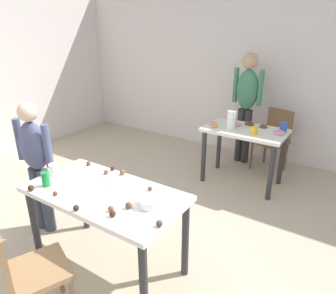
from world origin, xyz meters
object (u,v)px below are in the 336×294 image
object	(u,v)px
person_girl_near	(36,158)
mixing_bowl	(150,202)
dining_table_near	(105,203)
person_adult_far	(247,99)
chair_near_table	(24,268)
pitcher_far	(231,120)
chair_far_table	(274,136)
soda_can	(46,179)
dining_table_far	(244,139)

from	to	relation	value
person_girl_near	mixing_bowl	xyz separation A→B (m)	(1.36, -0.01, -0.01)
dining_table_near	mixing_bowl	world-z (taller)	mixing_bowl
person_adult_far	chair_near_table	bearing A→B (deg)	-93.43
mixing_bowl	pitcher_far	xyz separation A→B (m)	(-0.19, 1.97, 0.09)
chair_far_table	soda_can	bearing A→B (deg)	-109.61
person_girl_near	person_adult_far	bearing A→B (deg)	68.46
chair_near_table	mixing_bowl	size ratio (longest dim) A/B	4.77
dining_table_near	mixing_bowl	size ratio (longest dim) A/B	7.16
dining_table_far	chair_near_table	distance (m)	2.86
dining_table_far	mixing_bowl	world-z (taller)	mixing_bowl
person_girl_near	mixing_bowl	world-z (taller)	person_girl_near
chair_far_table	dining_table_near	bearing A→B (deg)	-102.16
mixing_bowl	pitcher_far	world-z (taller)	pitcher_far
chair_far_table	person_adult_far	bearing A→B (deg)	178.87
chair_near_table	soda_can	distance (m)	0.72
chair_far_table	person_adult_far	size ratio (longest dim) A/B	0.54
dining_table_near	chair_near_table	distance (m)	0.73
mixing_bowl	soda_can	bearing A→B (deg)	-165.59
chair_near_table	chair_far_table	size ratio (longest dim) A/B	1.00
soda_can	dining_table_far	bearing A→B (deg)	69.85
mixing_bowl	dining_table_near	bearing A→B (deg)	-175.16
chair_near_table	person_adult_far	xyz separation A→B (m)	(0.21, 3.49, 0.49)
soda_can	chair_far_table	bearing A→B (deg)	70.39
chair_near_table	person_girl_near	world-z (taller)	person_girl_near
person_adult_far	dining_table_near	bearing A→B (deg)	-93.00
dining_table_far	chair_near_table	size ratio (longest dim) A/B	1.16
pitcher_far	person_adult_far	bearing A→B (deg)	96.78
dining_table_far	chair_near_table	world-z (taller)	chair_near_table
dining_table_far	pitcher_far	size ratio (longest dim) A/B	4.31
soda_can	pitcher_far	world-z (taller)	pitcher_far
person_girl_near	pitcher_far	world-z (taller)	person_girl_near
chair_near_table	person_adult_far	bearing A→B (deg)	86.57
dining_table_near	person_girl_near	size ratio (longest dim) A/B	0.97
soda_can	chair_near_table	bearing A→B (deg)	-52.86
chair_far_table	person_girl_near	distance (m)	3.14
dining_table_far	pitcher_far	world-z (taller)	pitcher_far
chair_far_table	soda_can	distance (m)	3.16
dining_table_far	person_girl_near	distance (m)	2.46
dining_table_near	dining_table_far	distance (m)	2.15
chair_near_table	dining_table_near	bearing A→B (deg)	84.87
dining_table_far	person_adult_far	distance (m)	0.79
chair_near_table	person_girl_near	xyz separation A→B (m)	(-0.87, 0.76, 0.29)
dining_table_far	person_girl_near	xyz separation A→B (m)	(-1.32, -2.07, 0.17)
chair_near_table	pitcher_far	size ratio (longest dim) A/B	3.73
dining_table_near	pitcher_far	world-z (taller)	pitcher_far
person_girl_near	soda_can	world-z (taller)	person_girl_near
person_girl_near	mixing_bowl	size ratio (longest dim) A/B	7.36
pitcher_far	person_girl_near	bearing A→B (deg)	-120.78
mixing_bowl	chair_near_table	bearing A→B (deg)	-123.34
chair_near_table	chair_far_table	distance (m)	3.54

